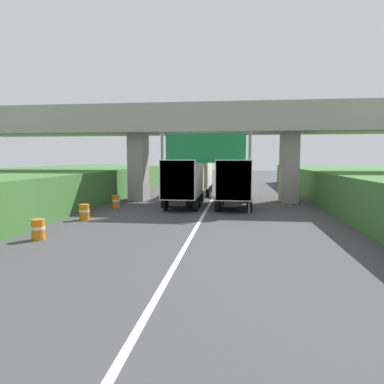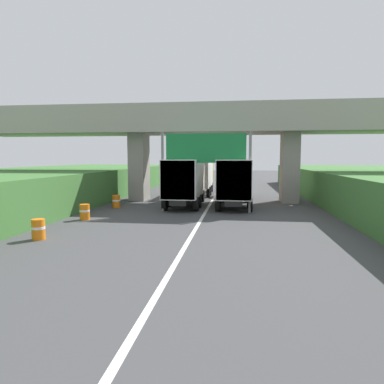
# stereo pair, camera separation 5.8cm
# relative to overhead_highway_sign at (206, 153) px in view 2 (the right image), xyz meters

# --- Properties ---
(lane_centre_stripe) EXTENTS (0.20, 86.16, 0.01)m
(lane_centre_stripe) POSITION_rel_overhead_highway_sign_xyz_m (0.00, 0.32, -3.85)
(lane_centre_stripe) COLOR white
(lane_centre_stripe) RESTS_ON ground
(overpass_bridge) EXTENTS (40.00, 4.80, 7.74)m
(overpass_bridge) POSITION_rel_overhead_highway_sign_xyz_m (0.00, 6.09, 1.98)
(overpass_bridge) COLOR #9E998E
(overpass_bridge) RESTS_ON ground
(overhead_highway_sign) EXTENTS (5.88, 0.18, 5.24)m
(overhead_highway_sign) POSITION_rel_overhead_highway_sign_xyz_m (0.00, 0.00, 0.00)
(overhead_highway_sign) COLOR slate
(overhead_highway_sign) RESTS_ON ground
(truck_yellow) EXTENTS (2.44, 7.30, 3.44)m
(truck_yellow) POSITION_rel_overhead_highway_sign_xyz_m (-1.59, 10.90, -1.92)
(truck_yellow) COLOR black
(truck_yellow) RESTS_ON ground
(truck_white) EXTENTS (2.44, 7.30, 3.44)m
(truck_white) POSITION_rel_overhead_highway_sign_xyz_m (-1.72, 2.58, -1.92)
(truck_white) COLOR black
(truck_white) RESTS_ON ground
(truck_orange) EXTENTS (2.44, 7.30, 3.44)m
(truck_orange) POSITION_rel_overhead_highway_sign_xyz_m (1.84, 2.69, -1.92)
(truck_orange) COLOR black
(truck_orange) RESTS_ON ground
(car_black) EXTENTS (1.86, 4.10, 1.72)m
(car_black) POSITION_rel_overhead_highway_sign_xyz_m (1.56, 9.81, -3.00)
(car_black) COLOR black
(car_black) RESTS_ON ground
(construction_barrel_2) EXTENTS (0.57, 0.57, 0.90)m
(construction_barrel_2) POSITION_rel_overhead_highway_sign_xyz_m (-6.54, -8.65, -3.40)
(construction_barrel_2) COLOR orange
(construction_barrel_2) RESTS_ON ground
(construction_barrel_3) EXTENTS (0.57, 0.57, 0.90)m
(construction_barrel_3) POSITION_rel_overhead_highway_sign_xyz_m (-6.65, -3.71, -3.40)
(construction_barrel_3) COLOR orange
(construction_barrel_3) RESTS_ON ground
(construction_barrel_4) EXTENTS (0.57, 0.57, 0.90)m
(construction_barrel_4) POSITION_rel_overhead_highway_sign_xyz_m (-6.52, 1.23, -3.40)
(construction_barrel_4) COLOR orange
(construction_barrel_4) RESTS_ON ground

